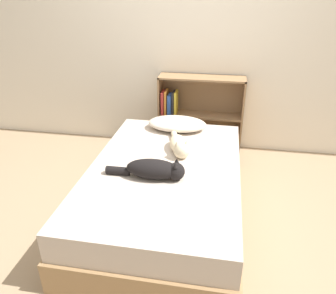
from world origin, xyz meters
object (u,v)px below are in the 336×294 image
object	(u,v)px
pillow	(177,124)
bookshelf	(197,112)
cat_light	(180,146)
cat_dark	(155,169)
bed	(165,190)

from	to	relation	value
pillow	bookshelf	xyz separation A→B (m)	(0.15, 0.55, -0.07)
cat_light	bookshelf	size ratio (longest dim) A/B	0.53
cat_light	bookshelf	bearing A→B (deg)	159.73
cat_light	pillow	bearing A→B (deg)	173.75
cat_dark	bookshelf	world-z (taller)	bookshelf
bed	cat_dark	world-z (taller)	cat_dark
cat_light	cat_dark	size ratio (longest dim) A/B	0.82
bed	bookshelf	xyz separation A→B (m)	(0.13, 1.30, 0.23)
cat_light	cat_dark	world-z (taller)	cat_light
cat_light	cat_dark	distance (m)	0.46
bookshelf	bed	bearing A→B (deg)	-95.89
pillow	bookshelf	size ratio (longest dim) A/B	0.62
pillow	cat_dark	size ratio (longest dim) A/B	0.96
pillow	cat_dark	distance (m)	0.93
bed	cat_dark	xyz separation A→B (m)	(-0.04, -0.18, 0.30)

